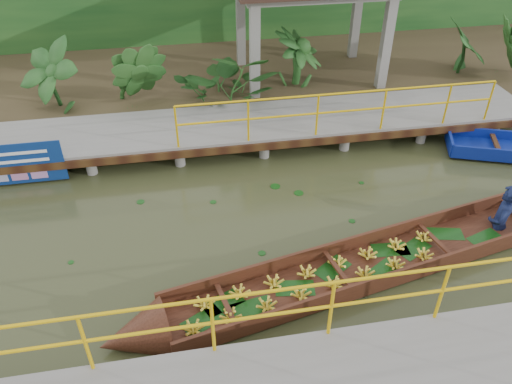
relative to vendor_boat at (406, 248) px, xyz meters
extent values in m
plane|color=#33351A|center=(-2.84, 1.21, -0.27)|extent=(80.00, 80.00, 0.00)
cube|color=#2F2317|center=(-2.84, 8.71, -0.04)|extent=(30.00, 8.00, 0.45)
cube|color=slate|center=(-2.84, 4.71, 0.23)|extent=(16.00, 2.00, 0.15)
cube|color=black|center=(-2.84, 3.71, 0.15)|extent=(16.00, 0.12, 0.18)
cylinder|color=#ECB70C|center=(-0.09, 3.76, 1.31)|extent=(7.50, 0.05, 0.05)
cylinder|color=#ECB70C|center=(-0.09, 3.76, 0.86)|extent=(7.50, 0.05, 0.05)
cylinder|color=#ECB70C|center=(-0.09, 3.76, 0.81)|extent=(0.05, 0.05, 1.00)
cylinder|color=slate|center=(-6.84, 3.91, -0.05)|extent=(0.24, 0.24, 0.55)
cylinder|color=slate|center=(-6.84, 5.51, -0.05)|extent=(0.24, 0.24, 0.55)
cylinder|color=slate|center=(-4.84, 3.91, -0.05)|extent=(0.24, 0.24, 0.55)
cylinder|color=slate|center=(-4.84, 5.51, -0.05)|extent=(0.24, 0.24, 0.55)
cylinder|color=slate|center=(-2.84, 3.91, -0.05)|extent=(0.24, 0.24, 0.55)
cylinder|color=slate|center=(-2.84, 5.51, -0.05)|extent=(0.24, 0.24, 0.55)
cylinder|color=slate|center=(-0.84, 3.91, -0.05)|extent=(0.24, 0.24, 0.55)
cylinder|color=slate|center=(-0.84, 5.51, -0.05)|extent=(0.24, 0.24, 0.55)
cylinder|color=slate|center=(1.16, 3.91, -0.05)|extent=(0.24, 0.24, 0.55)
cylinder|color=slate|center=(1.16, 5.51, -0.05)|extent=(0.24, 0.24, 0.55)
cylinder|color=slate|center=(3.16, 3.91, -0.05)|extent=(0.24, 0.24, 0.55)
cylinder|color=slate|center=(3.16, 5.51, -0.05)|extent=(0.24, 0.24, 0.55)
cylinder|color=slate|center=(-2.84, 3.91, -0.05)|extent=(0.24, 0.24, 0.55)
cylinder|color=#ECB70C|center=(-1.84, -1.84, 1.38)|extent=(10.00, 0.05, 0.05)
cylinder|color=#ECB70C|center=(-1.84, -1.84, 0.93)|extent=(10.00, 0.05, 0.05)
cylinder|color=#ECB70C|center=(-1.84, -1.84, 0.88)|extent=(0.05, 0.05, 1.00)
cube|color=slate|center=(-1.64, 6.31, 1.33)|extent=(0.25, 0.25, 2.80)
cube|color=slate|center=(1.96, 6.31, 1.33)|extent=(0.25, 0.25, 2.80)
cube|color=slate|center=(-1.64, 8.71, 1.33)|extent=(0.25, 0.25, 2.80)
cube|color=slate|center=(1.96, 8.71, 1.33)|extent=(0.25, 0.25, 2.80)
cube|color=#32180D|center=(-0.34, -0.07, -0.21)|extent=(8.24, 2.71, 0.06)
cube|color=#32180D|center=(-0.45, 0.43, -0.06)|extent=(8.04, 1.77, 0.35)
cube|color=#32180D|center=(-0.24, -0.57, -0.06)|extent=(8.04, 1.77, 0.35)
cone|color=#32180D|center=(-4.81, -1.02, -0.13)|extent=(1.21, 1.18, 0.98)
cube|color=navy|center=(2.66, 3.45, -0.03)|extent=(0.39, 0.92, 0.32)
cube|color=black|center=(3.66, 3.08, 0.01)|extent=(0.43, 0.94, 0.05)
imported|color=#154319|center=(-6.84, 6.51, 0.96)|extent=(1.25, 1.25, 1.56)
imported|color=#154319|center=(-4.84, 6.51, 0.96)|extent=(1.25, 1.25, 1.56)
imported|color=#154319|center=(-2.34, 6.51, 0.96)|extent=(1.25, 1.25, 1.56)
imported|color=#154319|center=(-0.34, 6.51, 0.96)|extent=(1.25, 1.25, 1.56)
imported|color=#154319|center=(4.66, 6.51, 0.96)|extent=(1.25, 1.25, 1.56)
camera|label=1|loc=(-3.83, -6.08, 6.09)|focal=35.00mm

